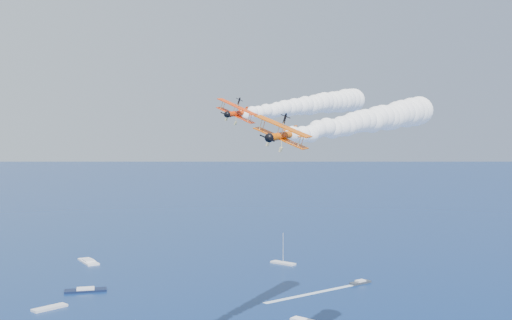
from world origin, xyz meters
TOP-DOWN VIEW (x-y plane):
  - biplane_lead at (2.88, 29.60)m, footprint 10.78×11.92m
  - biplane_trail at (-8.40, -0.39)m, footprint 10.89×12.20m
  - smoke_trail_lead at (30.08, 42.94)m, footprint 62.68×51.25m
  - smoke_trail_trail at (19.34, 11.82)m, footprint 62.56×48.23m
  - spectator_boats at (-10.98, 116.44)m, footprint 202.42×167.23m
  - boat_wakes at (20.27, 92.13)m, footprint 190.27×148.78m

SIDE VIEW (x-z plane):
  - boat_wakes at x=20.27m, z-range 0.01..0.05m
  - spectator_boats at x=-10.98m, z-range 0.00..0.70m
  - biplane_trail at x=-8.40m, z-range 49.29..57.67m
  - smoke_trail_trail at x=19.34m, z-range 50.46..61.12m
  - biplane_lead at x=2.88m, z-range 53.00..61.29m
  - smoke_trail_lead at x=30.08m, z-range 54.12..64.78m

